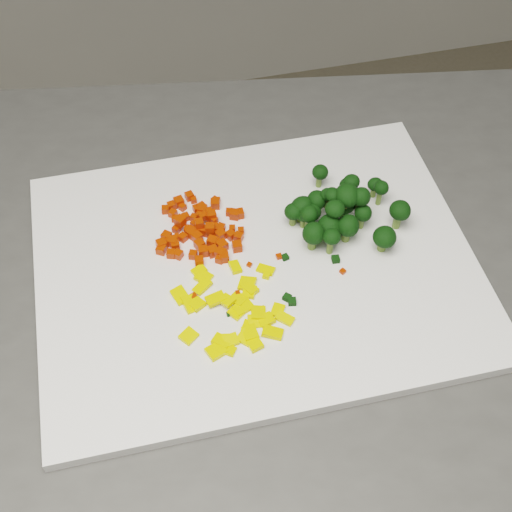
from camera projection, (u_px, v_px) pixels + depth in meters
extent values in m
cube|color=#464644|center=(298.00, 468.00, 1.10)|extent=(1.18, 0.92, 0.90)
cube|color=white|center=(256.00, 265.00, 0.77)|extent=(0.47, 0.37, 0.01)
cube|color=#BF2102|center=(171.00, 206.00, 0.81)|extent=(0.01, 0.01, 0.01)
cube|color=#BF2102|center=(180.00, 221.00, 0.78)|extent=(0.01, 0.01, 0.01)
cube|color=#BF2102|center=(214.00, 220.00, 0.79)|extent=(0.01, 0.01, 0.01)
cube|color=#BF2102|center=(191.00, 233.00, 0.78)|extent=(0.01, 0.01, 0.01)
cube|color=#BF2102|center=(193.00, 255.00, 0.77)|extent=(0.01, 0.01, 0.01)
cube|color=#BF2102|center=(220.00, 235.00, 0.78)|extent=(0.01, 0.01, 0.01)
cube|color=#BF2102|center=(194.00, 224.00, 0.80)|extent=(0.01, 0.01, 0.01)
cube|color=#BF2102|center=(186.00, 217.00, 0.80)|extent=(0.01, 0.01, 0.01)
cube|color=#BF2102|center=(162.00, 244.00, 0.77)|extent=(0.01, 0.01, 0.01)
cube|color=#BF2102|center=(235.00, 215.00, 0.80)|extent=(0.01, 0.01, 0.01)
cube|color=#BF2102|center=(188.00, 230.00, 0.79)|extent=(0.01, 0.01, 0.01)
cube|color=#BF2102|center=(229.00, 212.00, 0.81)|extent=(0.01, 0.01, 0.01)
cube|color=#BF2102|center=(175.00, 245.00, 0.77)|extent=(0.01, 0.01, 0.01)
cube|color=#BF2102|center=(204.00, 251.00, 0.77)|extent=(0.01, 0.01, 0.01)
cube|color=#BF2102|center=(178.00, 255.00, 0.77)|extent=(0.01, 0.01, 0.01)
cube|color=#BF2102|center=(210.00, 233.00, 0.79)|extent=(0.01, 0.01, 0.01)
cube|color=#BF2102|center=(203.00, 230.00, 0.79)|extent=(0.01, 0.01, 0.01)
cube|color=#BF2102|center=(200.00, 245.00, 0.78)|extent=(0.01, 0.01, 0.01)
cube|color=#BF2102|center=(197.00, 237.00, 0.78)|extent=(0.01, 0.01, 0.01)
cube|color=#BF2102|center=(223.00, 256.00, 0.77)|extent=(0.01, 0.01, 0.01)
cube|color=#BF2102|center=(200.00, 245.00, 0.77)|extent=(0.01, 0.01, 0.01)
cube|color=#BF2102|center=(183.00, 237.00, 0.78)|extent=(0.01, 0.01, 0.01)
cube|color=#BF2102|center=(221.00, 253.00, 0.77)|extent=(0.01, 0.01, 0.01)
cube|color=#BF2102|center=(217.00, 200.00, 0.82)|extent=(0.01, 0.01, 0.01)
cube|color=#BF2102|center=(215.00, 229.00, 0.79)|extent=(0.01, 0.01, 0.01)
cube|color=#BF2102|center=(239.00, 237.00, 0.78)|extent=(0.01, 0.01, 0.01)
cube|color=#BF2102|center=(197.00, 209.00, 0.81)|extent=(0.01, 0.01, 0.01)
cube|color=#BF2102|center=(161.00, 250.00, 0.77)|extent=(0.01, 0.01, 0.01)
cube|color=#BF2102|center=(241.00, 231.00, 0.79)|extent=(0.01, 0.01, 0.01)
cube|color=#BF2102|center=(189.00, 196.00, 0.82)|extent=(0.01, 0.01, 0.01)
cube|color=#BF2102|center=(173.00, 214.00, 0.80)|extent=(0.01, 0.01, 0.01)
cube|color=#BF2102|center=(177.00, 238.00, 0.78)|extent=(0.01, 0.01, 0.01)
cube|color=#BF2102|center=(194.00, 200.00, 0.82)|extent=(0.01, 0.01, 0.01)
cube|color=#BF2102|center=(175.00, 219.00, 0.80)|extent=(0.01, 0.01, 0.01)
cube|color=#BF2102|center=(216.00, 235.00, 0.78)|extent=(0.01, 0.01, 0.01)
cube|color=#BF2102|center=(173.00, 242.00, 0.78)|extent=(0.01, 0.01, 0.01)
cube|color=#BF2102|center=(208.00, 215.00, 0.79)|extent=(0.01, 0.01, 0.01)
cube|color=#BF2102|center=(212.00, 242.00, 0.78)|extent=(0.01, 0.01, 0.01)
cube|color=#BF2102|center=(239.00, 214.00, 0.80)|extent=(0.01, 0.01, 0.01)
cube|color=#BF2102|center=(171.00, 254.00, 0.77)|extent=(0.01, 0.01, 0.01)
cube|color=#BF2102|center=(213.00, 251.00, 0.77)|extent=(0.01, 0.01, 0.01)
cube|color=#BF2102|center=(165.00, 210.00, 0.81)|extent=(0.01, 0.01, 0.01)
cube|color=#BF2102|center=(216.00, 243.00, 0.78)|extent=(0.01, 0.01, 0.01)
cube|color=#BF2102|center=(224.00, 257.00, 0.76)|extent=(0.01, 0.01, 0.01)
cube|color=#BF2102|center=(205.00, 253.00, 0.77)|extent=(0.01, 0.01, 0.01)
cube|color=#BF2102|center=(202.00, 217.00, 0.79)|extent=(0.01, 0.01, 0.01)
cube|color=#BF2102|center=(194.00, 218.00, 0.80)|extent=(0.01, 0.01, 0.01)
cube|color=#BF2102|center=(203.00, 251.00, 0.77)|extent=(0.01, 0.01, 0.01)
cube|color=#BF2102|center=(220.00, 259.00, 0.76)|extent=(0.01, 0.01, 0.01)
cube|color=#BF2102|center=(205.00, 253.00, 0.77)|extent=(0.01, 0.01, 0.01)
cube|color=#BF2102|center=(232.00, 229.00, 0.79)|extent=(0.01, 0.01, 0.01)
cube|color=#BF2102|center=(179.00, 202.00, 0.81)|extent=(0.01, 0.01, 0.01)
cube|color=#BF2102|center=(212.00, 215.00, 0.79)|extent=(0.01, 0.01, 0.01)
cube|color=#BF2102|center=(177.00, 229.00, 0.79)|extent=(0.01, 0.01, 0.01)
cube|color=#BF2102|center=(209.00, 212.00, 0.79)|extent=(0.01, 0.01, 0.01)
cube|color=#BF2102|center=(199.00, 261.00, 0.76)|extent=(0.01, 0.01, 0.01)
cube|color=#BF2102|center=(200.00, 215.00, 0.80)|extent=(0.01, 0.01, 0.01)
cube|color=#BF2102|center=(231.00, 235.00, 0.78)|extent=(0.01, 0.01, 0.01)
cube|color=#BF2102|center=(222.00, 246.00, 0.77)|extent=(0.01, 0.01, 0.01)
cube|color=#BF2102|center=(215.00, 204.00, 0.81)|extent=(0.01, 0.01, 0.01)
cube|color=#BF2102|center=(215.00, 200.00, 0.82)|extent=(0.01, 0.01, 0.01)
cube|color=#BF2102|center=(166.00, 236.00, 0.78)|extent=(0.01, 0.01, 0.01)
cube|color=#BF2102|center=(209.00, 232.00, 0.79)|extent=(0.01, 0.01, 0.01)
cube|color=#BF2102|center=(221.00, 227.00, 0.79)|extent=(0.01, 0.01, 0.01)
cube|color=#BF2102|center=(220.00, 230.00, 0.79)|extent=(0.01, 0.01, 0.01)
cube|color=#BF2102|center=(170.00, 241.00, 0.78)|extent=(0.01, 0.01, 0.01)
cube|color=#BF2102|center=(210.00, 228.00, 0.78)|extent=(0.01, 0.01, 0.01)
cube|color=#BF2102|center=(201.00, 247.00, 0.77)|extent=(0.01, 0.01, 0.01)
cube|color=#BF2102|center=(199.00, 223.00, 0.78)|extent=(0.01, 0.01, 0.01)
cube|color=#BF2102|center=(183.00, 207.00, 0.81)|extent=(0.01, 0.01, 0.01)
cube|color=#BF2102|center=(202.00, 210.00, 0.81)|extent=(0.01, 0.01, 0.01)
cube|color=#BF2102|center=(237.00, 246.00, 0.77)|extent=(0.01, 0.01, 0.01)
cube|color=#BF2102|center=(202.00, 207.00, 0.81)|extent=(0.01, 0.01, 0.01)
cube|color=#BF2102|center=(195.00, 231.00, 0.79)|extent=(0.01, 0.01, 0.01)
cube|color=yellow|center=(216.00, 351.00, 0.69)|extent=(0.02, 0.02, 0.01)
cube|color=yellow|center=(255.00, 344.00, 0.70)|extent=(0.02, 0.02, 0.01)
cube|color=yellow|center=(248.00, 327.00, 0.71)|extent=(0.02, 0.02, 0.01)
cube|color=yellow|center=(245.00, 338.00, 0.70)|extent=(0.02, 0.02, 0.01)
cube|color=yellow|center=(190.00, 304.00, 0.73)|extent=(0.02, 0.02, 0.01)
cube|color=yellow|center=(273.00, 333.00, 0.71)|extent=(0.02, 0.02, 0.01)
cube|color=yellow|center=(228.00, 350.00, 0.69)|extent=(0.02, 0.02, 0.00)
cube|color=yellow|center=(235.00, 267.00, 0.76)|extent=(0.01, 0.02, 0.01)
cube|color=yellow|center=(285.00, 319.00, 0.72)|extent=(0.02, 0.02, 0.01)
cube|color=yellow|center=(199.00, 271.00, 0.76)|extent=(0.02, 0.02, 0.00)
cube|color=yellow|center=(255.00, 321.00, 0.71)|extent=(0.02, 0.02, 0.01)
cube|color=yellow|center=(204.00, 277.00, 0.75)|extent=(0.02, 0.02, 0.01)
cube|color=yellow|center=(238.00, 299.00, 0.73)|extent=(0.02, 0.02, 0.01)
cube|color=yellow|center=(266.00, 320.00, 0.72)|extent=(0.02, 0.02, 0.01)
cube|color=yellow|center=(231.00, 340.00, 0.70)|extent=(0.02, 0.01, 0.01)
cube|color=yellow|center=(250.00, 333.00, 0.71)|extent=(0.02, 0.02, 0.01)
cube|color=yellow|center=(247.00, 284.00, 0.74)|extent=(0.02, 0.02, 0.01)
cube|color=yellow|center=(216.00, 299.00, 0.73)|extent=(0.02, 0.02, 0.01)
cube|color=yellow|center=(243.00, 308.00, 0.73)|extent=(0.02, 0.02, 0.01)
cube|color=yellow|center=(227.00, 300.00, 0.73)|extent=(0.02, 0.02, 0.01)
cube|color=yellow|center=(180.00, 296.00, 0.73)|extent=(0.02, 0.02, 0.01)
cube|color=yellow|center=(197.00, 304.00, 0.73)|extent=(0.02, 0.02, 0.01)
cube|color=yellow|center=(266.00, 270.00, 0.76)|extent=(0.02, 0.02, 0.01)
cube|color=yellow|center=(249.00, 292.00, 0.74)|extent=(0.02, 0.02, 0.01)
cube|color=yellow|center=(226.00, 342.00, 0.70)|extent=(0.02, 0.02, 0.01)
cube|color=yellow|center=(202.00, 287.00, 0.74)|extent=(0.02, 0.02, 0.01)
cube|color=yellow|center=(238.00, 311.00, 0.72)|extent=(0.02, 0.02, 0.01)
cube|color=yellow|center=(278.00, 310.00, 0.72)|extent=(0.02, 0.02, 0.01)
cube|color=yellow|center=(258.00, 313.00, 0.72)|extent=(0.02, 0.02, 0.01)
cube|color=yellow|center=(189.00, 336.00, 0.70)|extent=(0.02, 0.02, 0.01)
cube|color=yellow|center=(222.00, 341.00, 0.70)|extent=(0.02, 0.02, 0.01)
cube|color=yellow|center=(249.00, 288.00, 0.74)|extent=(0.02, 0.02, 0.01)
cube|color=black|center=(285.00, 257.00, 0.77)|extent=(0.01, 0.01, 0.00)
cube|color=yellow|center=(197.00, 228.00, 0.79)|extent=(0.01, 0.01, 0.00)
cube|color=#BF2102|center=(279.00, 256.00, 0.77)|extent=(0.01, 0.01, 0.00)
cube|color=#BF2102|center=(193.00, 296.00, 0.73)|extent=(0.01, 0.01, 0.00)
cube|color=#BF2102|center=(249.00, 265.00, 0.76)|extent=(0.01, 0.01, 0.00)
cube|color=black|center=(287.00, 297.00, 0.73)|extent=(0.01, 0.01, 0.01)
cube|color=yellow|center=(266.00, 275.00, 0.75)|extent=(0.01, 0.01, 0.01)
cube|color=#BF2102|center=(343.00, 271.00, 0.75)|extent=(0.01, 0.01, 0.00)
cube|color=yellow|center=(263.00, 308.00, 0.73)|extent=(0.01, 0.01, 0.00)
cube|color=black|center=(292.00, 302.00, 0.73)|extent=(0.01, 0.01, 0.01)
cube|color=#BF2102|center=(238.00, 293.00, 0.74)|extent=(0.01, 0.01, 0.00)
cube|color=black|center=(229.00, 314.00, 0.72)|extent=(0.00, 0.00, 0.00)
cube|color=black|center=(336.00, 259.00, 0.76)|extent=(0.01, 0.01, 0.01)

